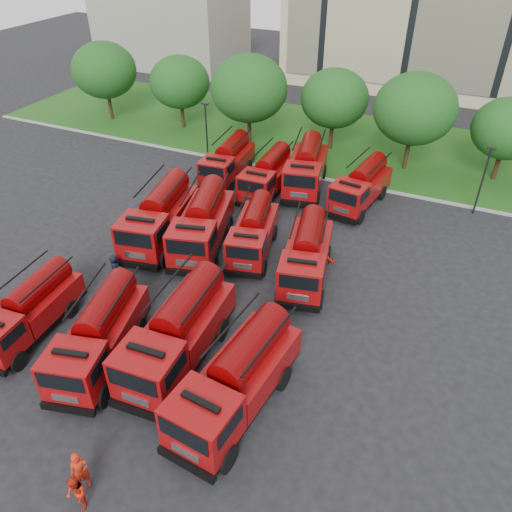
{
  "coord_description": "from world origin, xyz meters",
  "views": [
    {
      "loc": [
        10.48,
        -18.02,
        18.55
      ],
      "look_at": [
        0.81,
        3.44,
        1.8
      ],
      "focal_mm": 35.0,
      "sensor_mm": 36.0,
      "label": 1
    }
  ],
  "objects_px": {
    "fire_truck_1": "(99,334)",
    "fire_truck_5": "(203,223)",
    "firefighter_2": "(229,409)",
    "firefighter_0": "(85,485)",
    "fire_truck_3": "(237,379)",
    "fire_truck_8": "(228,161)",
    "firefighter_5": "(324,270)",
    "fire_truck_7": "(306,255)",
    "firefighter_3": "(254,385)",
    "fire_truck_11": "(361,186)",
    "fire_truck_4": "(160,216)",
    "fire_truck_0": "(29,310)",
    "firefighter_4": "(117,278)",
    "fire_truck_2": "(178,332)",
    "firefighter_1": "(81,506)",
    "fire_truck_10": "(306,167)",
    "fire_truck_6": "(253,232)",
    "fire_truck_9": "(268,175)"
  },
  "relations": [
    {
      "from": "fire_truck_4",
      "to": "fire_truck_9",
      "type": "height_order",
      "value": "fire_truck_4"
    },
    {
      "from": "fire_truck_8",
      "to": "firefighter_4",
      "type": "xyz_separation_m",
      "value": [
        -0.13,
        -14.65,
        -1.57
      ]
    },
    {
      "from": "fire_truck_8",
      "to": "firefighter_4",
      "type": "distance_m",
      "value": 14.73
    },
    {
      "from": "fire_truck_7",
      "to": "firefighter_2",
      "type": "height_order",
      "value": "fire_truck_7"
    },
    {
      "from": "fire_truck_2",
      "to": "firefighter_1",
      "type": "xyz_separation_m",
      "value": [
        0.45,
        -7.98,
        -1.81
      ]
    },
    {
      "from": "fire_truck_3",
      "to": "fire_truck_8",
      "type": "height_order",
      "value": "fire_truck_3"
    },
    {
      "from": "fire_truck_1",
      "to": "firefighter_4",
      "type": "bearing_deg",
      "value": 108.39
    },
    {
      "from": "fire_truck_9",
      "to": "firefighter_4",
      "type": "relative_size",
      "value": 4.2
    },
    {
      "from": "fire_truck_7",
      "to": "firefighter_5",
      "type": "bearing_deg",
      "value": 41.07
    },
    {
      "from": "firefighter_0",
      "to": "firefighter_5",
      "type": "height_order",
      "value": "firefighter_0"
    },
    {
      "from": "fire_truck_8",
      "to": "firefighter_1",
      "type": "xyz_separation_m",
      "value": [
        7.26,
        -26.62,
        -1.57
      ]
    },
    {
      "from": "fire_truck_10",
      "to": "firefighter_5",
      "type": "xyz_separation_m",
      "value": [
        4.74,
        -9.8,
        -1.75
      ]
    },
    {
      "from": "fire_truck_9",
      "to": "firefighter_3",
      "type": "distance_m",
      "value": 19.07
    },
    {
      "from": "fire_truck_6",
      "to": "fire_truck_8",
      "type": "bearing_deg",
      "value": 112.48
    },
    {
      "from": "firefighter_4",
      "to": "firefighter_5",
      "type": "distance_m",
      "value": 12.61
    },
    {
      "from": "fire_truck_3",
      "to": "fire_truck_5",
      "type": "bearing_deg",
      "value": 131.63
    },
    {
      "from": "fire_truck_0",
      "to": "fire_truck_7",
      "type": "bearing_deg",
      "value": 37.9
    },
    {
      "from": "fire_truck_7",
      "to": "firefighter_2",
      "type": "distance_m",
      "value": 10.68
    },
    {
      "from": "fire_truck_11",
      "to": "fire_truck_2",
      "type": "bearing_deg",
      "value": -93.93
    },
    {
      "from": "fire_truck_9",
      "to": "fire_truck_0",
      "type": "bearing_deg",
      "value": -106.47
    },
    {
      "from": "fire_truck_6",
      "to": "fire_truck_3",
      "type": "bearing_deg",
      "value": -81.95
    },
    {
      "from": "fire_truck_9",
      "to": "firefighter_3",
      "type": "xyz_separation_m",
      "value": [
        6.87,
        -17.72,
        -1.57
      ]
    },
    {
      "from": "fire_truck_6",
      "to": "fire_truck_9",
      "type": "bearing_deg",
      "value": 93.45
    },
    {
      "from": "fire_truck_4",
      "to": "fire_truck_11",
      "type": "bearing_deg",
      "value": 32.43
    },
    {
      "from": "fire_truck_6",
      "to": "fire_truck_11",
      "type": "bearing_deg",
      "value": 48.97
    },
    {
      "from": "fire_truck_11",
      "to": "firefighter_5",
      "type": "bearing_deg",
      "value": -80.93
    },
    {
      "from": "fire_truck_2",
      "to": "fire_truck_10",
      "type": "xyz_separation_m",
      "value": [
        -0.55,
        19.73,
        -0.06
      ]
    },
    {
      "from": "fire_truck_8",
      "to": "firefighter_5",
      "type": "bearing_deg",
      "value": -43.34
    },
    {
      "from": "fire_truck_0",
      "to": "fire_truck_9",
      "type": "height_order",
      "value": "fire_truck_9"
    },
    {
      "from": "fire_truck_3",
      "to": "fire_truck_8",
      "type": "distance_m",
      "value": 22.66
    },
    {
      "from": "fire_truck_4",
      "to": "firefighter_1",
      "type": "xyz_separation_m",
      "value": [
        7.21,
        -16.71,
        -1.82
      ]
    },
    {
      "from": "firefighter_5",
      "to": "fire_truck_11",
      "type": "bearing_deg",
      "value": -57.77
    },
    {
      "from": "fire_truck_10",
      "to": "firefighter_2",
      "type": "relative_size",
      "value": 4.96
    },
    {
      "from": "fire_truck_10",
      "to": "firefighter_3",
      "type": "xyz_separation_m",
      "value": [
        4.52,
        -19.76,
        -1.75
      ]
    },
    {
      "from": "fire_truck_9",
      "to": "firefighter_3",
      "type": "relative_size",
      "value": 3.87
    },
    {
      "from": "fire_truck_3",
      "to": "fire_truck_4",
      "type": "bearing_deg",
      "value": 142.04
    },
    {
      "from": "fire_truck_4",
      "to": "fire_truck_5",
      "type": "height_order",
      "value": "fire_truck_4"
    },
    {
      "from": "fire_truck_9",
      "to": "firefighter_0",
      "type": "xyz_separation_m",
      "value": [
        2.94,
        -24.93,
        -1.57
      ]
    },
    {
      "from": "fire_truck_2",
      "to": "fire_truck_9",
      "type": "height_order",
      "value": "fire_truck_2"
    },
    {
      "from": "fire_truck_4",
      "to": "fire_truck_11",
      "type": "distance_m",
      "value": 14.78
    },
    {
      "from": "fire_truck_4",
      "to": "fire_truck_10",
      "type": "relative_size",
      "value": 1.04
    },
    {
      "from": "fire_truck_1",
      "to": "fire_truck_5",
      "type": "relative_size",
      "value": 0.92
    },
    {
      "from": "fire_truck_8",
      "to": "firefighter_4",
      "type": "relative_size",
      "value": 4.27
    },
    {
      "from": "fire_truck_4",
      "to": "fire_truck_9",
      "type": "xyz_separation_m",
      "value": [
        3.85,
        8.95,
        -0.25
      ]
    },
    {
      "from": "fire_truck_2",
      "to": "fire_truck_6",
      "type": "distance_m",
      "value": 10.01
    },
    {
      "from": "fire_truck_7",
      "to": "firefighter_3",
      "type": "xyz_separation_m",
      "value": [
        0.61,
        -8.85,
        -1.64
      ]
    },
    {
      "from": "firefighter_2",
      "to": "firefighter_0",
      "type": "bearing_deg",
      "value": 166.08
    },
    {
      "from": "fire_truck_8",
      "to": "fire_truck_9",
      "type": "xyz_separation_m",
      "value": [
        3.9,
        -0.95,
        -0.0
      ]
    },
    {
      "from": "fire_truck_4",
      "to": "fire_truck_10",
      "type": "height_order",
      "value": "fire_truck_4"
    },
    {
      "from": "fire_truck_2",
      "to": "fire_truck_5",
      "type": "xyz_separation_m",
      "value": [
        -3.83,
        9.19,
        -0.03
      ]
    }
  ]
}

